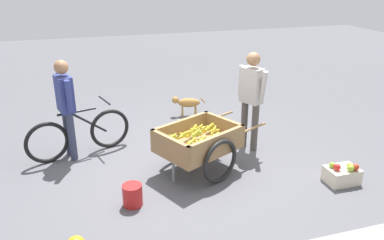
{
  "coord_description": "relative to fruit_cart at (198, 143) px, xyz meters",
  "views": [
    {
      "loc": [
        1.44,
        5.0,
        2.8
      ],
      "look_at": [
        -0.03,
        0.1,
        0.75
      ],
      "focal_mm": 35.99,
      "sensor_mm": 36.0,
      "label": 1
    }
  ],
  "objects": [
    {
      "name": "vendor_person",
      "position": [
        -1.03,
        -0.5,
        0.51
      ],
      "size": [
        0.33,
        0.52,
        1.59
      ],
      "color": "#4C4742",
      "rests_on": "ground"
    },
    {
      "name": "plastic_bucket",
      "position": [
        1.06,
        0.61,
        -0.3
      ],
      "size": [
        0.25,
        0.25,
        0.28
      ],
      "primitive_type": "cylinder",
      "color": "#B21E1E",
      "rests_on": "ground"
    },
    {
      "name": "dog",
      "position": [
        -0.46,
        -2.21,
        -0.17
      ],
      "size": [
        0.66,
        0.28,
        0.4
      ],
      "color": "#AD7A38",
      "rests_on": "ground"
    },
    {
      "name": "fruit_cart",
      "position": [
        0.0,
        0.0,
        0.0
      ],
      "size": [
        1.82,
        1.4,
        0.71
      ],
      "color": "#937047",
      "rests_on": "ground"
    },
    {
      "name": "bicycle",
      "position": [
        1.63,
        -1.03,
        -0.09
      ],
      "size": [
        1.61,
        0.61,
        0.85
      ],
      "color": "black",
      "rests_on": "ground"
    },
    {
      "name": "apple_crate",
      "position": [
        -1.8,
        0.9,
        -0.31
      ],
      "size": [
        0.44,
        0.32,
        0.32
      ],
      "color": "beige",
      "rests_on": "ground"
    },
    {
      "name": "cyclist_person",
      "position": [
        1.77,
        -0.99,
        0.48
      ],
      "size": [
        0.29,
        0.55,
        1.55
      ],
      "color": "#333851",
      "rests_on": "ground"
    },
    {
      "name": "ground_plane",
      "position": [
        0.09,
        -0.24,
        -0.44
      ],
      "size": [
        24.0,
        24.0,
        0.0
      ],
      "primitive_type": "plane",
      "color": "#56565B"
    }
  ]
}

